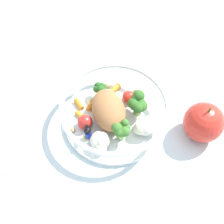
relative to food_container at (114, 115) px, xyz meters
name	(u,v)px	position (x,y,z in m)	size (l,w,h in m)	color
ground_plane	(114,120)	(0.00, 0.00, -0.03)	(2.40, 2.40, 0.00)	silver
food_container	(114,115)	(0.00, 0.00, 0.00)	(0.21, 0.21, 0.06)	white
loose_apple	(204,122)	(-0.10, -0.14, 0.01)	(0.08, 0.08, 0.09)	red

